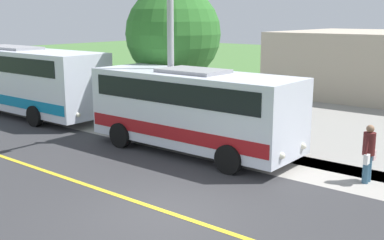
{
  "coord_description": "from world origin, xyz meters",
  "views": [
    {
      "loc": [
        8.02,
        7.19,
        4.63
      ],
      "look_at": [
        -3.5,
        -2.09,
        1.4
      ],
      "focal_mm": 44.85,
      "sensor_mm": 36.0,
      "label": 1
    }
  ],
  "objects_px": {
    "street_light_pole": "(168,33)",
    "tree_curbside": "(173,34)",
    "shuttle_bus_front": "(193,107)",
    "pedestrian_with_bags": "(369,152)",
    "transit_bus_rear": "(13,76)"
  },
  "relations": [
    {
      "from": "street_light_pole",
      "to": "tree_curbside",
      "type": "distance_m",
      "value": 3.2
    },
    {
      "from": "shuttle_bus_front",
      "to": "street_light_pole",
      "type": "relative_size",
      "value": 1.06
    },
    {
      "from": "shuttle_bus_front",
      "to": "street_light_pole",
      "type": "distance_m",
      "value": 2.86
    },
    {
      "from": "shuttle_bus_front",
      "to": "pedestrian_with_bags",
      "type": "bearing_deg",
      "value": 95.95
    },
    {
      "from": "shuttle_bus_front",
      "to": "transit_bus_rear",
      "type": "bearing_deg",
      "value": -90.14
    },
    {
      "from": "transit_bus_rear",
      "to": "tree_curbside",
      "type": "bearing_deg",
      "value": 109.83
    },
    {
      "from": "tree_curbside",
      "to": "pedestrian_with_bags",
      "type": "bearing_deg",
      "value": 76.15
    },
    {
      "from": "shuttle_bus_front",
      "to": "pedestrian_with_bags",
      "type": "height_order",
      "value": "shuttle_bus_front"
    },
    {
      "from": "shuttle_bus_front",
      "to": "transit_bus_rear",
      "type": "height_order",
      "value": "transit_bus_rear"
    },
    {
      "from": "transit_bus_rear",
      "to": "pedestrian_with_bags",
      "type": "xyz_separation_m",
      "value": [
        -0.58,
        17.08,
        -0.86
      ]
    },
    {
      "from": "transit_bus_rear",
      "to": "pedestrian_with_bags",
      "type": "relative_size",
      "value": 7.02
    },
    {
      "from": "shuttle_bus_front",
      "to": "tree_curbside",
      "type": "relative_size",
      "value": 1.31
    },
    {
      "from": "pedestrian_with_bags",
      "to": "tree_curbside",
      "type": "xyz_separation_m",
      "value": [
        -2.27,
        -9.19,
        2.97
      ]
    },
    {
      "from": "shuttle_bus_front",
      "to": "tree_curbside",
      "type": "distance_m",
      "value": 4.98
    },
    {
      "from": "pedestrian_with_bags",
      "to": "tree_curbside",
      "type": "distance_m",
      "value": 9.92
    }
  ]
}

